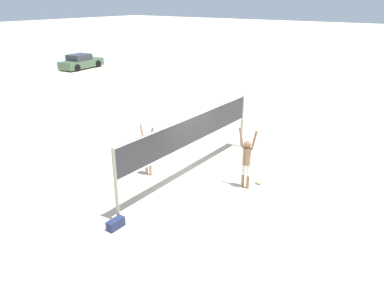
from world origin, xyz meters
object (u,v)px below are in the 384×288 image
(player_blocker, at_px, (148,150))
(parked_car_mid, at_px, (81,62))
(player_spiker, at_px, (247,157))
(volleyball, at_px, (259,181))
(volleyball_net, at_px, (192,134))
(gear_bag, at_px, (116,224))

(player_blocker, distance_m, parked_car_mid, 24.55)
(player_spiker, distance_m, volleyball, 1.21)
(volleyball_net, xyz_separation_m, player_spiker, (0.39, -2.04, -0.55))
(volleyball_net, distance_m, parked_car_mid, 25.35)
(player_blocker, distance_m, volleyball, 4.24)
(volleyball, height_order, parked_car_mid, parked_car_mid)
(player_blocker, relative_size, volleyball, 8.56)
(volleyball, bearing_deg, gear_bag, 157.02)
(volleyball_net, xyz_separation_m, parked_car_mid, (12.44, 22.06, -1.10))
(player_spiker, distance_m, gear_bag, 4.92)
(volleyball, relative_size, parked_car_mid, 0.05)
(player_spiker, height_order, parked_car_mid, player_spiker)
(gear_bag, relative_size, parked_car_mid, 0.13)
(player_spiker, relative_size, player_blocker, 1.11)
(gear_bag, bearing_deg, volleyball, -22.98)
(player_blocker, bearing_deg, volleyball_net, 30.83)
(volleyball_net, distance_m, gear_bag, 4.35)
(player_blocker, xyz_separation_m, parked_car_mid, (13.29, 20.64, -0.42))
(player_spiker, distance_m, parked_car_mid, 26.96)
(gear_bag, xyz_separation_m, parked_car_mid, (16.50, 22.26, 0.46))
(parked_car_mid, bearing_deg, player_spiker, -121.81)
(player_blocker, relative_size, parked_car_mid, 0.45)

